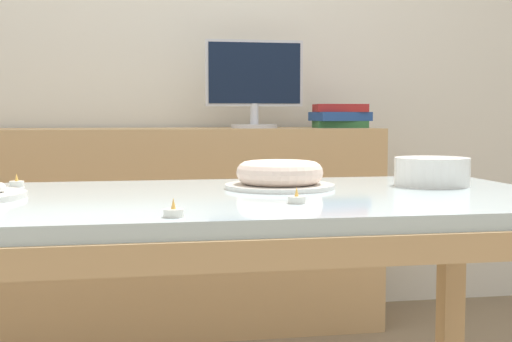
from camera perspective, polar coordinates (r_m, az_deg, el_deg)
wall_back at (r=3.37m, az=-6.51°, el=10.90°), size 8.00×0.10×2.60m
dining_table at (r=1.79m, az=-2.70°, el=-4.59°), size 1.74×0.91×0.72m
sideboard at (r=3.09m, az=-5.96°, el=-4.66°), size 1.69×0.44×0.87m
computer_monitor at (r=3.09m, az=-0.13°, el=6.97°), size 0.42×0.20×0.38m
book_stack at (r=3.18m, az=6.74°, el=4.40°), size 0.26×0.20×0.10m
cake_chocolate_round at (r=1.93m, az=1.91°, el=-0.39°), size 0.30×0.30×0.07m
plate_stack at (r=2.06m, az=13.89°, el=-0.05°), size 0.21×0.21×0.08m
tealight_near_front at (r=1.61m, az=3.27°, el=-2.24°), size 0.04×0.04×0.04m
tealight_right_edge at (r=1.40m, az=-6.62°, el=-3.27°), size 0.04×0.04×0.04m
tealight_left_edge at (r=2.09m, az=-18.60°, el=-0.93°), size 0.04×0.04×0.04m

